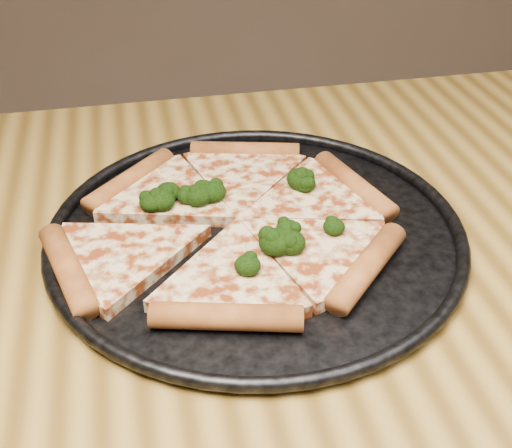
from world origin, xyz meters
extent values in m
cube|color=olive|center=(0.00, 0.00, 0.73)|extent=(1.20, 0.90, 0.04)
cube|color=brown|center=(0.54, 0.39, 0.35)|extent=(0.06, 0.06, 0.71)
cylinder|color=black|center=(0.11, 0.10, 0.75)|extent=(0.40, 0.40, 0.01)
torus|color=black|center=(0.11, 0.10, 0.76)|extent=(0.41, 0.41, 0.01)
cylinder|color=#B7682D|center=(0.23, 0.15, 0.77)|extent=(0.06, 0.13, 0.02)
cylinder|color=#B7682D|center=(0.13, 0.25, 0.77)|extent=(0.13, 0.05, 0.02)
cylinder|color=#B7682D|center=(-0.01, 0.21, 0.77)|extent=(0.11, 0.11, 0.02)
cylinder|color=#B7682D|center=(-0.07, 0.07, 0.77)|extent=(0.06, 0.13, 0.02)
cylinder|color=#B7682D|center=(0.06, -0.02, 0.77)|extent=(0.13, 0.05, 0.02)
cylinder|color=#B7682D|center=(0.19, 0.02, 0.77)|extent=(0.11, 0.11, 0.02)
ellipsoid|color=black|center=(0.17, 0.15, 0.78)|extent=(0.02, 0.02, 0.02)
ellipsoid|color=black|center=(0.17, 0.16, 0.78)|extent=(0.03, 0.03, 0.02)
ellipsoid|color=black|center=(0.06, 0.15, 0.78)|extent=(0.03, 0.03, 0.02)
ellipsoid|color=black|center=(0.09, 0.03, 0.78)|extent=(0.02, 0.02, 0.02)
ellipsoid|color=black|center=(0.13, 0.08, 0.78)|extent=(0.02, 0.02, 0.02)
ellipsoid|color=black|center=(0.13, 0.05, 0.78)|extent=(0.03, 0.03, 0.02)
ellipsoid|color=black|center=(0.18, 0.07, 0.77)|extent=(0.02, 0.02, 0.02)
ellipsoid|color=black|center=(0.17, 0.16, 0.78)|extent=(0.03, 0.03, 0.02)
ellipsoid|color=black|center=(0.03, 0.16, 0.78)|extent=(0.03, 0.03, 0.02)
ellipsoid|color=black|center=(0.07, 0.15, 0.78)|extent=(0.03, 0.03, 0.02)
ellipsoid|color=black|center=(0.12, 0.05, 0.78)|extent=(0.03, 0.03, 0.02)
ellipsoid|color=black|center=(0.05, 0.15, 0.78)|extent=(0.02, 0.02, 0.02)
ellipsoid|color=black|center=(0.02, 0.15, 0.78)|extent=(0.03, 0.03, 0.02)
ellipsoid|color=black|center=(0.01, 0.15, 0.78)|extent=(0.03, 0.03, 0.02)
camera|label=1|loc=(0.00, -0.41, 1.14)|focal=46.00mm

